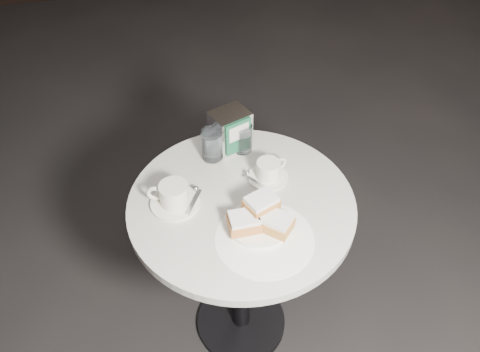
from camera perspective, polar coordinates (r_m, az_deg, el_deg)
name	(u,v)px	position (r m, az deg, el deg)	size (l,w,h in m)	color
ground	(241,323)	(2.04, 0.13, -17.45)	(7.00, 7.00, 0.00)	black
cafe_table	(241,241)	(1.58, 0.17, -7.90)	(0.70, 0.70, 0.74)	black
sugar_spill	(265,238)	(1.34, 3.01, -7.60)	(0.28, 0.28, 0.00)	white
beignet_plate	(260,219)	(1.34, 2.46, -5.22)	(0.23, 0.23, 0.09)	white
coffee_cup_left	(174,196)	(1.41, -8.06, -2.46)	(0.19, 0.19, 0.08)	white
coffee_cup_right	(268,171)	(1.49, 3.49, 0.57)	(0.17, 0.17, 0.07)	white
water_glass_left	(212,145)	(1.54, -3.47, 3.77)	(0.09, 0.09, 0.11)	white
water_glass_right	(243,138)	(1.58, 0.31, 4.65)	(0.07, 0.07, 0.10)	white
napkin_dispenser	(230,130)	(1.58, -1.20, 5.59)	(0.15, 0.13, 0.14)	silver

